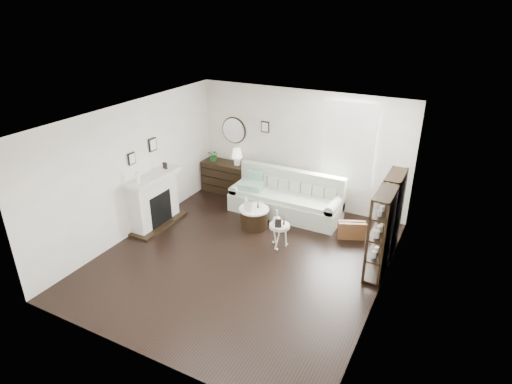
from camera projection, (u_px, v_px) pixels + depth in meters
The scene contains 18 objects.
room at pixel (332, 143), 9.30m from camera, with size 5.50×5.50×5.50m.
fireplace at pixel (155, 202), 9.08m from camera, with size 0.50×1.40×1.84m.
shelf_unit_far at pixel (391, 213), 8.04m from camera, with size 0.30×0.80×1.60m.
shelf_unit_near at pixel (380, 234), 7.31m from camera, with size 0.30×0.80×1.60m.
sofa at pixel (286, 200), 9.65m from camera, with size 2.51×0.87×0.97m.
quilt at pixel (252, 185), 9.79m from camera, with size 0.55×0.45×0.14m, color #278F6E.
suitcase at pixel (351, 230), 8.69m from camera, with size 0.55×0.18×0.37m, color brown.
dresser at pixel (226, 177), 10.71m from camera, with size 1.17×0.50×0.78m.
table_lamp at pixel (237, 157), 10.32m from camera, with size 0.26×0.26×0.41m, color silver, non-canonical shape.
potted_plant at pixel (214, 155), 10.57m from camera, with size 0.28×0.24×0.31m, color #1E621C.
drum_table at pixel (254, 218), 9.10m from camera, with size 0.64×0.64×0.44m.
pedestal_table at pixel (279, 227), 8.29m from camera, with size 0.41×0.41×0.49m.
eiffel_drum at pixel (258, 204), 8.97m from camera, with size 0.11×0.11×0.18m, color black, non-canonical shape.
bottle_drum at pixel (246, 202), 8.96m from camera, with size 0.07×0.07×0.29m, color silver.
card_frame_drum at pixel (249, 206), 8.85m from camera, with size 0.16×0.01×0.21m, color white.
eiffel_ped at pixel (284, 221), 8.22m from camera, with size 0.11×0.11×0.18m, color black, non-canonical shape.
flask_ped at pixel (277, 217), 8.25m from camera, with size 0.16×0.16×0.29m, color silver, non-canonical shape.
card_frame_ped at pixel (278, 223), 8.14m from camera, with size 0.12×0.01×0.16m, color black.
Camera 1 is at (3.36, -5.96, 4.51)m, focal length 30.00 mm.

